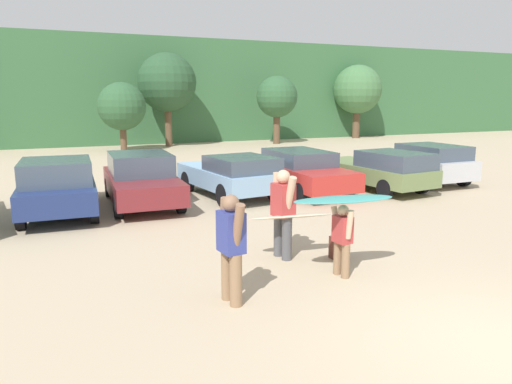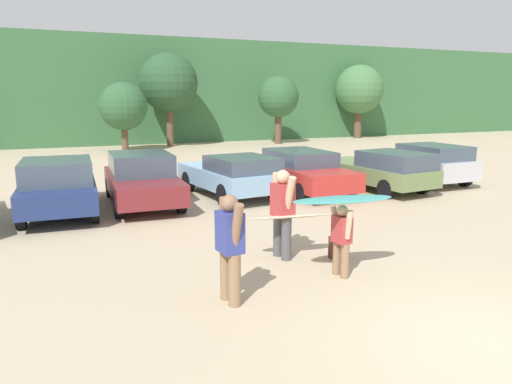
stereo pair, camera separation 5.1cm
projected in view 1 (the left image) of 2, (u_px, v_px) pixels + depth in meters
name	position (u px, v px, depth m)	size (l,w,h in m)	color
ground_plane	(496.00, 345.00, 6.30)	(120.00, 120.00, 0.00)	tan
hillside_ridge	(113.00, 92.00, 37.52)	(108.00, 12.00, 7.29)	#38663D
tree_far_right	(122.00, 107.00, 28.52)	(2.83, 2.83, 4.09)	brown
tree_center_left	(167.00, 83.00, 31.24)	(3.79, 3.79, 6.04)	brown
tree_left	(277.00, 97.00, 33.32)	(2.84, 2.84, 4.66)	brown
tree_center	(358.00, 90.00, 38.03)	(3.81, 3.81, 5.72)	brown
parked_car_navy	(58.00, 186.00, 13.18)	(2.13, 4.58, 1.56)	navy
parked_car_maroon	(141.00, 179.00, 14.49)	(2.08, 4.69, 1.54)	maroon
parked_car_sky_blue	(232.00, 174.00, 15.55)	(2.43, 4.39, 1.38)	#84ADD1
parked_car_red	(300.00, 170.00, 16.55)	(1.94, 4.82, 1.40)	#B72D28
parked_car_olive_green	(378.00, 169.00, 16.77)	(2.21, 4.76, 1.40)	#6B7F4C
parked_car_silver	(424.00, 162.00, 18.18)	(1.87, 4.07, 1.48)	silver
person_adult	(283.00, 209.00, 9.55)	(0.37, 0.74, 1.79)	#4C4C51
person_child	(342.00, 236.00, 8.60)	(0.27, 0.59, 1.32)	#8C6B4C
person_companion	(231.00, 243.00, 7.43)	(0.36, 0.74, 1.73)	#8C6B4C
surfboard_cream	(291.00, 217.00, 9.52)	(1.79, 0.76, 0.18)	beige
surfboard_teal	(344.00, 199.00, 8.35)	(1.92, 0.77, 0.09)	teal
backpack_dropped	(338.00, 248.00, 9.60)	(0.24, 0.34, 0.45)	#592D23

